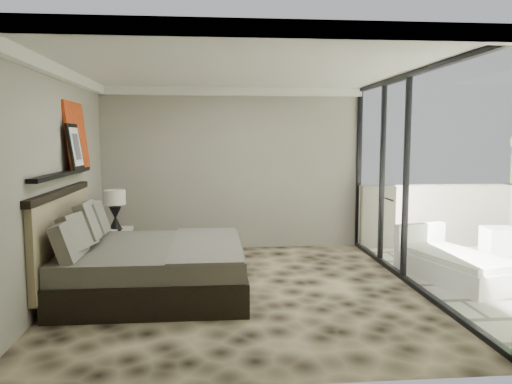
{
  "coord_description": "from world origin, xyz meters",
  "views": [
    {
      "loc": [
        -0.37,
        -6.2,
        1.94
      ],
      "look_at": [
        0.22,
        0.4,
        1.22
      ],
      "focal_mm": 35.0,
      "sensor_mm": 36.0,
      "label": 1
    }
  ],
  "objects": [
    {
      "name": "floor",
      "position": [
        0.0,
        0.0,
        0.0
      ],
      "size": [
        5.0,
        5.0,
        0.0
      ],
      "primitive_type": "plane",
      "color": "black",
      "rests_on": "ground"
    },
    {
      "name": "ceiling",
      "position": [
        0.0,
        0.0,
        2.79
      ],
      "size": [
        4.5,
        5.0,
        0.02
      ],
      "primitive_type": "cube",
      "color": "silver",
      "rests_on": "back_wall"
    },
    {
      "name": "back_wall",
      "position": [
        0.0,
        2.49,
        1.4
      ],
      "size": [
        4.5,
        0.02,
        2.8
      ],
      "primitive_type": "cube",
      "color": "gray",
      "rests_on": "floor"
    },
    {
      "name": "left_wall",
      "position": [
        -2.24,
        0.0,
        1.4
      ],
      "size": [
        0.02,
        5.0,
        2.8
      ],
      "primitive_type": "cube",
      "color": "gray",
      "rests_on": "floor"
    },
    {
      "name": "glass_wall",
      "position": [
        2.25,
        0.0,
        1.4
      ],
      "size": [
        0.08,
        5.0,
        2.8
      ],
      "primitive_type": "cube",
      "color": "white",
      "rests_on": "floor"
    },
    {
      "name": "picture_ledge",
      "position": [
        -2.18,
        0.1,
        1.5
      ],
      "size": [
        0.12,
        2.2,
        0.05
      ],
      "primitive_type": "cube",
      "color": "black",
      "rests_on": "left_wall"
    },
    {
      "name": "bed",
      "position": [
        -1.19,
        0.0,
        0.37
      ],
      "size": [
        2.27,
        2.19,
        1.26
      ],
      "color": "black",
      "rests_on": "floor"
    },
    {
      "name": "nightstand",
      "position": [
        -1.91,
        1.67,
        0.27
      ],
      "size": [
        0.6,
        0.6,
        0.54
      ],
      "primitive_type": "cube",
      "rotation": [
        0.0,
        0.0,
        0.11
      ],
      "color": "black",
      "rests_on": "floor"
    },
    {
      "name": "table_lamp",
      "position": [
        -1.88,
        1.72,
        0.91
      ],
      "size": [
        0.33,
        0.33,
        0.61
      ],
      "color": "black",
      "rests_on": "nightstand"
    },
    {
      "name": "abstract_canvas",
      "position": [
        -2.19,
        0.81,
        1.97
      ],
      "size": [
        0.13,
        0.9,
        0.9
      ],
      "primitive_type": "cube",
      "rotation": [
        0.0,
        -0.1,
        0.0
      ],
      "color": "#B8440F",
      "rests_on": "picture_ledge"
    },
    {
      "name": "framed_print",
      "position": [
        -2.14,
        0.51,
        1.82
      ],
      "size": [
        0.11,
        0.5,
        0.6
      ],
      "primitive_type": "cube",
      "rotation": [
        0.0,
        -0.14,
        0.0
      ],
      "color": "black",
      "rests_on": "picture_ledge"
    },
    {
      "name": "ottoman",
      "position": [
        4.3,
        1.4,
        0.24
      ],
      "size": [
        0.54,
        0.54,
        0.49
      ],
      "primitive_type": "cube",
      "rotation": [
        0.0,
        0.0,
        -0.11
      ],
      "color": "white",
      "rests_on": "terrace_slab"
    },
    {
      "name": "lounger",
      "position": [
        2.93,
        0.22,
        0.21
      ],
      "size": [
        1.25,
        1.85,
        0.66
      ],
      "rotation": [
        0.0,
        0.0,
        0.26
      ],
      "color": "white",
      "rests_on": "terrace_slab"
    }
  ]
}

